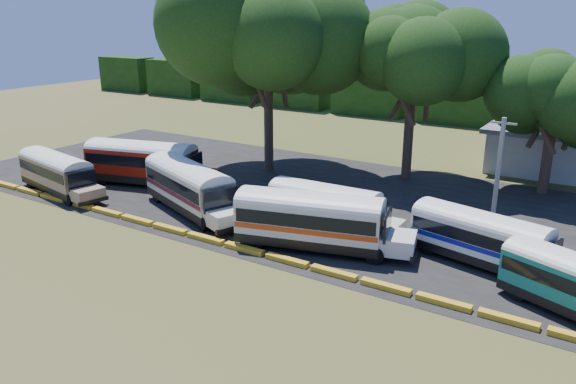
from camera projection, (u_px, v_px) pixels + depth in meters
The scene contains 14 objects.
ground at pixel (214, 251), 33.25m from camera, with size 160.00×160.00×0.00m, color #3D511B.
asphalt_strip at pixel (326, 200), 42.38m from camera, with size 64.00×24.00×0.02m, color black.
curb at pixel (225, 244), 34.01m from camera, with size 53.70×0.45×0.30m.
treeline_backdrop at pixel (457, 100), 70.91m from camera, with size 130.00×4.00×6.00m.
bus_beige at pixel (57, 171), 43.59m from camera, with size 9.80×4.01×3.13m.
bus_red at pixel (144, 160), 45.65m from camera, with size 11.35×5.47×3.63m.
bus_cream_west at pixel (190, 185), 39.42m from camera, with size 10.92×6.35×3.52m.
bus_cream_east at pixel (327, 204), 36.39m from camera, with size 9.02×2.41×2.95m.
bus_white_red at pixel (313, 218), 33.08m from camera, with size 10.90×5.28×3.48m.
bus_white_blue at pixel (483, 236), 31.07m from camera, with size 9.49×4.29×3.03m.
tree_west at pixel (268, 30), 46.63m from camera, with size 13.12×13.12×16.97m.
tree_center at pixel (414, 49), 44.81m from camera, with size 9.31×9.31×14.21m.
tree_east at pixel (556, 94), 41.75m from camera, with size 7.70×7.70×10.64m.
utility_pole at pixel (498, 172), 36.15m from camera, with size 1.60×0.30×7.26m.
Camera 1 is at (20.15, -23.45, 13.47)m, focal length 35.00 mm.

